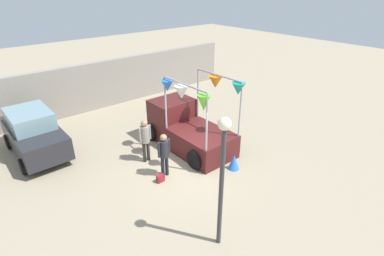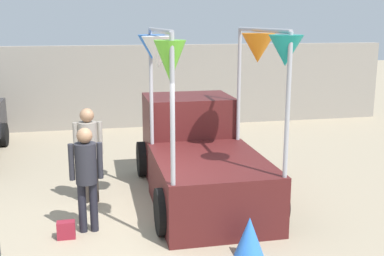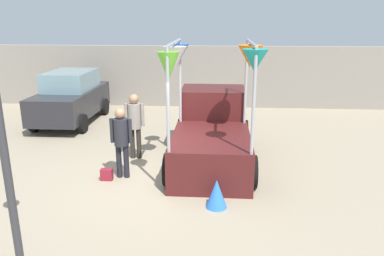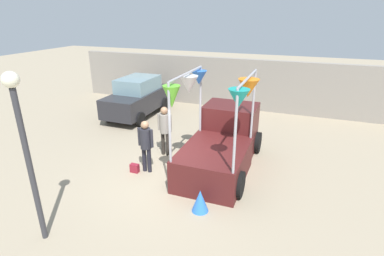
# 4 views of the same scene
# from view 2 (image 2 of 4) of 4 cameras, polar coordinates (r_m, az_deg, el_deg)

# --- Properties ---
(ground_plane) EXTENTS (60.00, 60.00, 0.00)m
(ground_plane) POSITION_cam_2_polar(r_m,az_deg,el_deg) (8.16, -5.52, -11.71)
(ground_plane) COLOR gray
(vendor_truck) EXTENTS (2.43, 4.06, 3.23)m
(vendor_truck) POSITION_cam_2_polar(r_m,az_deg,el_deg) (9.38, 0.68, -2.60)
(vendor_truck) COLOR #4C1919
(vendor_truck) RESTS_ON ground
(person_customer) EXTENTS (0.53, 0.34, 1.73)m
(person_customer) POSITION_cam_2_polar(r_m,az_deg,el_deg) (7.82, -12.43, -4.84)
(person_customer) COLOR black
(person_customer) RESTS_ON ground
(person_vendor) EXTENTS (0.53, 0.34, 1.80)m
(person_vendor) POSITION_cam_2_polar(r_m,az_deg,el_deg) (9.06, -12.19, -2.08)
(person_vendor) COLOR #2D2823
(person_vendor) RESTS_ON ground
(handbag) EXTENTS (0.28, 0.16, 0.28)m
(handbag) POSITION_cam_2_polar(r_m,az_deg,el_deg) (7.97, -14.69, -11.61)
(handbag) COLOR maroon
(handbag) RESTS_ON ground
(brick_boundary_wall) EXTENTS (18.00, 0.36, 2.60)m
(brick_boundary_wall) POSITION_cam_2_polar(r_m,az_deg,el_deg) (15.46, -8.91, 4.85)
(brick_boundary_wall) COLOR gray
(brick_boundary_wall) RESTS_ON ground
(folded_kite_bundle_azure) EXTENTS (0.58, 0.58, 0.60)m
(folded_kite_bundle_azure) POSITION_cam_2_polar(r_m,az_deg,el_deg) (7.17, 6.82, -12.69)
(folded_kite_bundle_azure) COLOR blue
(folded_kite_bundle_azure) RESTS_ON ground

